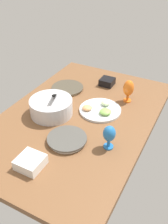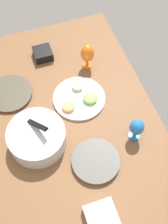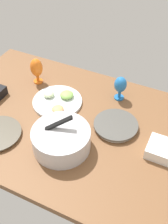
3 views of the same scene
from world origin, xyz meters
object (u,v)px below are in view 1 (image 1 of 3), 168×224
at_px(mixing_bowl, 51,106).
at_px(square_bowl_black, 107,81).
at_px(fruit_platter, 100,109).
at_px(hurricane_glass_orange, 128,89).
at_px(dinner_plate_right, 67,88).
at_px(hurricane_glass_blue, 109,135).
at_px(square_bowl_white, 30,162).
at_px(dinner_plate_left, 67,139).

distance_m(mixing_bowl, square_bowl_black, 0.62).
height_order(fruit_platter, hurricane_glass_orange, hurricane_glass_orange).
xyz_separation_m(dinner_plate_right, square_bowl_black, (0.23, -0.27, 0.02)).
height_order(mixing_bowl, hurricane_glass_blue, mixing_bowl).
bearing_deg(hurricane_glass_blue, mixing_bowl, 75.10).
height_order(mixing_bowl, square_bowl_black, mixing_bowl).
relative_size(mixing_bowl, square_bowl_black, 2.70).
bearing_deg(hurricane_glass_orange, dinner_plate_right, 96.53).
bearing_deg(square_bowl_black, square_bowl_white, -179.83).
height_order(hurricane_glass_orange, square_bowl_black, hurricane_glass_orange).
bearing_deg(square_bowl_black, hurricane_glass_blue, -155.59).
bearing_deg(hurricane_glass_orange, mixing_bowl, 134.43).
bearing_deg(dinner_plate_left, square_bowl_white, 165.36).
bearing_deg(dinner_plate_left, dinner_plate_right, 30.69).
distance_m(dinner_plate_right, square_bowl_black, 0.35).
xyz_separation_m(fruit_platter, hurricane_glass_blue, (-0.33, -0.21, 0.09)).
height_order(dinner_plate_right, hurricane_glass_orange, hurricane_glass_orange).
bearing_deg(dinner_plate_left, hurricane_glass_orange, -15.38).
distance_m(dinner_plate_right, mixing_bowl, 0.38).
xyz_separation_m(dinner_plate_right, hurricane_glass_orange, (0.06, -0.52, 0.10)).
height_order(mixing_bowl, fruit_platter, mixing_bowl).
bearing_deg(mixing_bowl, hurricane_glass_orange, -45.57).
distance_m(mixing_bowl, hurricane_glass_blue, 0.53).
bearing_deg(mixing_bowl, dinner_plate_left, -129.28).
bearing_deg(square_bowl_white, hurricane_glass_blue, -42.83).
distance_m(fruit_platter, square_bowl_black, 0.42).
relative_size(fruit_platter, square_bowl_black, 2.71).
bearing_deg(hurricane_glass_blue, square_bowl_black, 24.41).
relative_size(hurricane_glass_blue, square_bowl_black, 1.41).
bearing_deg(square_bowl_white, hurricane_glass_orange, -15.16).
distance_m(hurricane_glass_orange, square_bowl_black, 0.31).
xyz_separation_m(dinner_plate_left, square_bowl_white, (-0.28, 0.07, 0.02)).
bearing_deg(dinner_plate_right, hurricane_glass_orange, -83.47).
distance_m(fruit_platter, square_bowl_white, 0.70).
bearing_deg(hurricane_glass_orange, square_bowl_black, 56.12).
bearing_deg(fruit_platter, square_bowl_black, 16.85).
relative_size(hurricane_glass_orange, hurricane_glass_blue, 1.13).
distance_m(square_bowl_white, square_bowl_black, 1.08).
xyz_separation_m(mixing_bowl, square_bowl_white, (-0.49, -0.19, -0.03)).
height_order(dinner_plate_right, mixing_bowl, mixing_bowl).
height_order(hurricane_glass_blue, square_bowl_black, hurricane_glass_blue).
bearing_deg(mixing_bowl, fruit_platter, -57.11).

